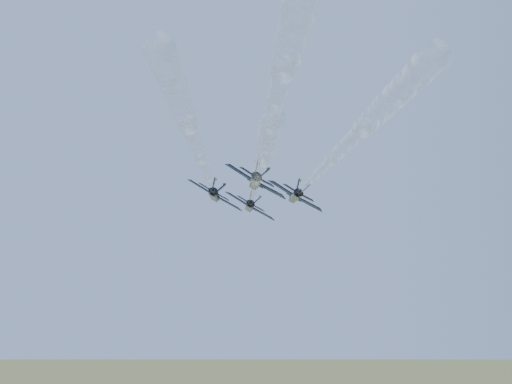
# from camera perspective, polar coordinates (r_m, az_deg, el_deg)

# --- Properties ---
(jet_lead) EXTENTS (10.73, 16.10, 6.21)m
(jet_lead) POSITION_cam_1_polar(r_m,az_deg,el_deg) (124.95, -0.62, -1.44)
(jet_lead) COLOR black
(jet_left) EXTENTS (10.73, 16.10, 6.21)m
(jet_left) POSITION_cam_1_polar(r_m,az_deg,el_deg) (113.90, -4.14, -0.34)
(jet_left) COLOR black
(jet_right) EXTENTS (10.73, 16.10, 6.21)m
(jet_right) POSITION_cam_1_polar(r_m,az_deg,el_deg) (114.77, 3.92, -0.43)
(jet_right) COLOR black
(jet_slot) EXTENTS (10.73, 16.10, 6.21)m
(jet_slot) POSITION_cam_1_polar(r_m,az_deg,el_deg) (102.15, -0.07, 1.02)
(jet_slot) COLOR black
(smoke_trail_lead) EXTENTS (17.55, 73.94, 2.70)m
(smoke_trail_lead) POSITION_cam_1_polar(r_m,az_deg,el_deg) (70.97, 1.70, 7.10)
(smoke_trail_lead) COLOR white
(smoke_trail_left) EXTENTS (17.55, 73.94, 2.70)m
(smoke_trail_left) POSITION_cam_1_polar(r_m,az_deg,el_deg) (60.34, -4.63, 10.73)
(smoke_trail_left) COLOR white
(smoke_trail_right) EXTENTS (17.55, 73.94, 2.70)m
(smoke_trail_right) POSITION_cam_1_polar(r_m,az_deg,el_deg) (62.04, 10.65, 10.25)
(smoke_trail_right) COLOR white
(smoke_trail_slot) EXTENTS (17.55, 73.94, 2.70)m
(smoke_trail_slot) POSITION_cam_1_polar(r_m,az_deg,el_deg) (49.68, 3.99, 16.04)
(smoke_trail_slot) COLOR white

